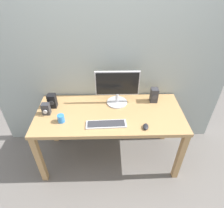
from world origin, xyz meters
The scene contains 10 objects.
ground_plane centered at (0.00, 0.00, 0.00)m, with size 6.00×6.00×0.00m, color slate.
wall_back centered at (0.00, 0.39, 1.50)m, with size 2.88×0.04×3.00m, color #9EA8A3.
desk centered at (0.00, 0.00, 0.66)m, with size 1.64×0.71×0.75m.
monitor centered at (0.09, 0.19, 0.96)m, with size 0.50×0.24×0.41m.
keyboard_primary centered at (-0.04, -0.20, 0.76)m, with size 0.42×0.14×0.02m.
mouse centered at (0.36, -0.25, 0.77)m, with size 0.06×0.09×0.03m, color #232328.
speaker_right centered at (0.53, 0.21, 0.84)m, with size 0.08×0.09×0.17m.
speaker_left centered at (-0.65, 0.13, 0.83)m, with size 0.09×0.09×0.16m.
audio_controller centered at (-0.69, -0.01, 0.82)m, with size 0.08×0.08×0.13m.
coffee_mug centered at (-0.51, -0.14, 0.79)m, with size 0.07×0.07×0.09m, color #337FD8.
Camera 1 is at (-0.01, -1.64, 2.10)m, focal length 30.63 mm.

